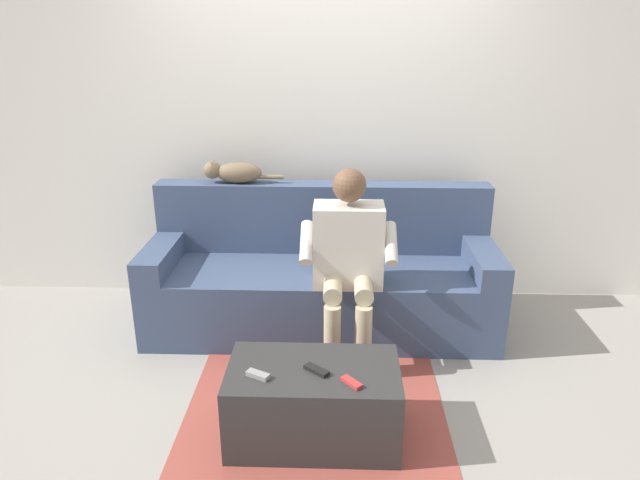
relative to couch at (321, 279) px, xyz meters
The scene contains 10 objects.
ground_plane 0.82m from the couch, 90.00° to the left, with size 8.00×8.00×0.00m, color gray.
back_wall 1.08m from the couch, 90.00° to the right, with size 5.47×0.06×2.53m, color silver.
couch is the anchor object (origin of this frame).
coffee_table 1.21m from the couch, 90.00° to the left, with size 0.84×0.48×0.40m.
person_solo_seated 0.54m from the couch, 114.47° to the left, with size 0.57×0.50×1.18m.
cat_on_backrest 0.95m from the couch, 21.91° to the right, with size 0.55×0.14×0.16m.
remote_gray 1.31m from the couch, 78.59° to the left, with size 0.12×0.04×0.02m, color gray.
remote_black 1.23m from the couch, 90.77° to the left, with size 0.13×0.04×0.02m, color black.
remote_red 1.34m from the couch, 97.85° to the left, with size 0.11×0.04×0.02m, color #B73333.
floor_rug 1.10m from the couch, 90.00° to the left, with size 1.39×1.69×0.01m, color #9E473D.
Camera 1 is at (-0.11, 3.44, 1.94)m, focal length 32.24 mm.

